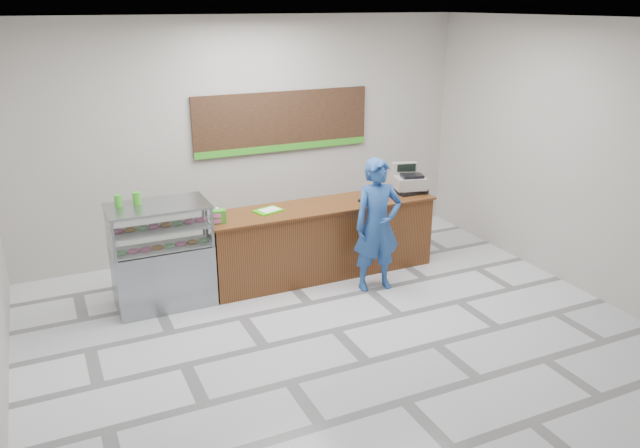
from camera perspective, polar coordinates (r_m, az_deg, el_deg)
name	(u,v)px	position (r m, az deg, el deg)	size (l,w,h in m)	color
floor	(335,330)	(7.48, 1.41, -9.68)	(7.00, 7.00, 0.00)	silver
back_wall	(248,137)	(9.49, -6.61, 7.92)	(7.00, 7.00, 0.00)	#B3ADA4
ceiling	(338,19)	(6.52, 1.68, 18.21)	(7.00, 7.00, 0.00)	silver
sales_counter	(322,240)	(8.74, 0.18, -1.44)	(3.26, 0.76, 1.03)	brown
display_case	(162,255)	(8.06, -14.28, -2.73)	(1.22, 0.72, 1.33)	gray
menu_board	(283,122)	(9.60, -3.42, 9.26)	(2.80, 0.06, 0.90)	black
cash_register	(408,181)	(9.23, 8.05, 3.89)	(0.53, 0.54, 0.41)	black
card_terminal	(364,201)	(8.69, 4.02, 2.11)	(0.07, 0.15, 0.04)	black
serving_tray	(268,211)	(8.33, -4.74, 1.23)	(0.42, 0.35, 0.02)	#39CB08
napkin_box	(214,214)	(8.15, -9.70, 0.95)	(0.14, 0.14, 0.12)	white
straw_cup	(215,215)	(8.07, -9.55, 0.80)	(0.08, 0.08, 0.12)	silver
promo_box	(218,216)	(7.95, -9.32, 0.70)	(0.19, 0.12, 0.17)	green
donut_decal	(383,199)	(8.86, 5.79, 2.28)	(0.14, 0.14, 0.00)	pink
green_cup_left	(118,201)	(7.89, -17.95, 2.03)	(0.09, 0.09, 0.14)	green
green_cup_right	(137,198)	(7.91, -16.40, 2.28)	(0.10, 0.10, 0.16)	green
customer	(377,225)	(8.22, 5.27, -0.10)	(0.65, 0.43, 1.79)	#244C91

